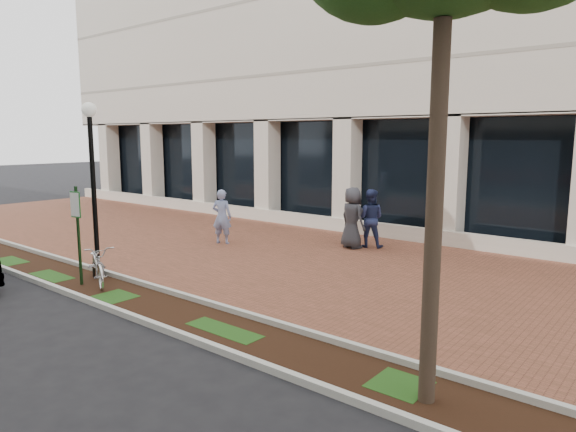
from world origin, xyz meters
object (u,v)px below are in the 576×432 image
Objects in this scene: parking_sign at (77,223)px; pedestrian_left at (222,217)px; pedestrian_mid at (370,218)px; locked_bicycle at (98,264)px; lamppost at (93,180)px; pedestrian_right at (352,218)px.

parking_sign is 5.62m from pedestrian_left.
locked_bicycle is at bearing 47.63° from pedestrian_mid.
lamppost is 2.22× the size of pedestrian_right.
pedestrian_left is 0.93× the size of pedestrian_right.
parking_sign is 8.17m from pedestrian_right.
pedestrian_right reaches higher than pedestrian_left.
pedestrian_left is (-1.13, 5.18, 0.41)m from locked_bicycle.
lamppost is 2.32× the size of pedestrian_mid.
pedestrian_mid reaches higher than locked_bicycle.
pedestrian_left is at bearing 48.25° from pedestrian_right.
parking_sign is 1.31× the size of pedestrian_left.
parking_sign reaches higher than pedestrian_mid.
lamppost is 2.40× the size of pedestrian_left.
lamppost is at bearing 72.09° from pedestrian_left.
lamppost is at bearing 84.56° from locked_bicycle.
pedestrian_right is (2.82, 7.65, -0.54)m from parking_sign.
pedestrian_mid is at bearing -171.65° from pedestrian_left.
parking_sign is at bearing 88.15° from pedestrian_right.
pedestrian_left is at bearing 36.75° from locked_bicycle.
lamppost is 2.32× the size of locked_bicycle.
locked_bicycle is at bearing 47.35° from parking_sign.
locked_bicycle is 1.03× the size of pedestrian_left.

